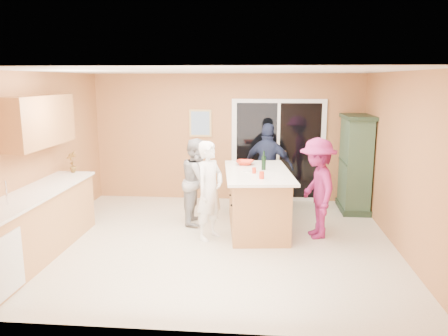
# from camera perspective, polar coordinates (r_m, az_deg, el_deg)

# --- Properties ---
(floor) EXTENTS (5.50, 5.50, 0.00)m
(floor) POSITION_cam_1_polar(r_m,az_deg,el_deg) (6.92, -1.33, -9.52)
(floor) COLOR beige
(floor) RESTS_ON ground
(ceiling) EXTENTS (5.50, 5.00, 0.10)m
(ceiling) POSITION_cam_1_polar(r_m,az_deg,el_deg) (6.46, -1.44, 12.55)
(ceiling) COLOR silver
(ceiling) RESTS_ON wall_back
(wall_back) EXTENTS (5.50, 0.10, 2.60)m
(wall_back) POSITION_cam_1_polar(r_m,az_deg,el_deg) (9.02, 0.41, 3.97)
(wall_back) COLOR tan
(wall_back) RESTS_ON ground
(wall_front) EXTENTS (5.50, 0.10, 2.60)m
(wall_front) POSITION_cam_1_polar(r_m,az_deg,el_deg) (4.15, -5.28, -5.04)
(wall_front) COLOR tan
(wall_front) RESTS_ON ground
(wall_left) EXTENTS (0.10, 5.00, 2.60)m
(wall_left) POSITION_cam_1_polar(r_m,az_deg,el_deg) (7.39, -23.07, 1.38)
(wall_left) COLOR tan
(wall_left) RESTS_ON ground
(wall_right) EXTENTS (0.10, 5.00, 2.60)m
(wall_right) POSITION_cam_1_polar(r_m,az_deg,el_deg) (6.83, 22.21, 0.68)
(wall_right) COLOR tan
(wall_right) RESTS_ON ground
(left_cabinet_run) EXTENTS (0.65, 3.05, 1.24)m
(left_cabinet_run) POSITION_cam_1_polar(r_m,az_deg,el_deg) (6.56, -24.45, -7.50)
(left_cabinet_run) COLOR #B27945
(left_cabinet_run) RESTS_ON floor
(upper_cabinets) EXTENTS (0.35, 1.60, 0.75)m
(upper_cabinets) POSITION_cam_1_polar(r_m,az_deg,el_deg) (7.07, -22.94, 5.68)
(upper_cabinets) COLOR #B27945
(upper_cabinets) RESTS_ON wall_left
(sliding_door) EXTENTS (1.90, 0.07, 2.10)m
(sliding_door) POSITION_cam_1_polar(r_m,az_deg,el_deg) (9.00, 7.07, 2.25)
(sliding_door) COLOR silver
(sliding_door) RESTS_ON floor
(framed_picture) EXTENTS (0.46, 0.04, 0.56)m
(framed_picture) POSITION_cam_1_polar(r_m,az_deg,el_deg) (9.03, -3.10, 5.87)
(framed_picture) COLOR tan
(framed_picture) RESTS_ON wall_back
(kitchen_island) EXTENTS (1.24, 2.02, 1.01)m
(kitchen_island) POSITION_cam_1_polar(r_m,az_deg,el_deg) (7.30, 4.36, -4.51)
(kitchen_island) COLOR #B27945
(kitchen_island) RESTS_ON floor
(green_hutch) EXTENTS (0.53, 1.00, 1.83)m
(green_hutch) POSITION_cam_1_polar(r_m,az_deg,el_deg) (8.65, 16.74, 0.42)
(green_hutch) COLOR #1D3020
(green_hutch) RESTS_ON floor
(woman_white) EXTENTS (0.61, 0.68, 1.56)m
(woman_white) POSITION_cam_1_polar(r_m,az_deg,el_deg) (6.81, -1.89, -2.98)
(woman_white) COLOR white
(woman_white) RESTS_ON floor
(woman_grey) EXTENTS (0.58, 0.74, 1.49)m
(woman_grey) POSITION_cam_1_polar(r_m,az_deg,el_deg) (7.60, -3.45, -1.72)
(woman_grey) COLOR #9C9C9F
(woman_grey) RESTS_ON floor
(woman_navy) EXTENTS (1.06, 0.67, 1.68)m
(woman_navy) POSITION_cam_1_polar(r_m,az_deg,el_deg) (8.38, 5.78, 0.13)
(woman_navy) COLOR #191E38
(woman_navy) RESTS_ON floor
(woman_magenta) EXTENTS (0.77, 1.12, 1.59)m
(woman_magenta) POSITION_cam_1_polar(r_m,az_deg,el_deg) (7.03, 12.08, -2.61)
(woman_magenta) COLOR maroon
(woman_magenta) RESTS_ON floor
(serving_bowl) EXTENTS (0.35, 0.35, 0.08)m
(serving_bowl) POSITION_cam_1_polar(r_m,az_deg,el_deg) (7.68, 2.73, 0.71)
(serving_bowl) COLOR red
(serving_bowl) RESTS_ON kitchen_island
(tulip_vase) EXTENTS (0.22, 0.19, 0.36)m
(tulip_vase) POSITION_cam_1_polar(r_m,az_deg,el_deg) (7.76, -19.21, 0.74)
(tulip_vase) COLOR red
(tulip_vase) RESTS_ON left_cabinet_run
(tumbler_near) EXTENTS (0.08, 0.08, 0.09)m
(tumbler_near) POSITION_cam_1_polar(r_m,az_deg,el_deg) (6.98, 3.96, -0.31)
(tumbler_near) COLOR red
(tumbler_near) RESTS_ON kitchen_island
(tumbler_far) EXTENTS (0.10, 0.10, 0.11)m
(tumbler_far) POSITION_cam_1_polar(r_m,az_deg,el_deg) (6.61, 4.94, -0.93)
(tumbler_far) COLOR red
(tumbler_far) RESTS_ON kitchen_island
(wine_bottle) EXTENTS (0.07, 0.07, 0.31)m
(wine_bottle) POSITION_cam_1_polar(r_m,az_deg,el_deg) (7.26, 5.21, 0.72)
(wine_bottle) COLOR black
(wine_bottle) RESTS_ON kitchen_island
(white_plate) EXTENTS (0.25, 0.25, 0.02)m
(white_plate) POSITION_cam_1_polar(r_m,az_deg,el_deg) (7.15, 3.43, -0.34)
(white_plate) COLOR silver
(white_plate) RESTS_ON kitchen_island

